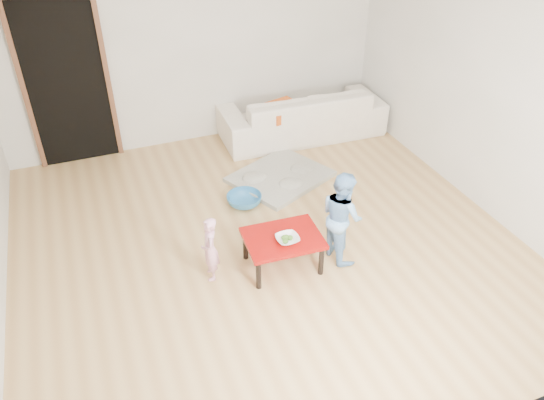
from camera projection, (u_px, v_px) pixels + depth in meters
floor at (265, 241)px, 5.52m from camera, size 5.00×5.00×0.01m
back_wall at (194, 45)px, 6.70m from camera, size 5.00×0.02×2.60m
right_wall at (487, 89)px, 5.54m from camera, size 0.02×5.00×2.60m
doorway at (67, 84)px, 6.36m from camera, size 1.02×0.08×2.11m
sofa at (302, 113)px, 7.31m from camera, size 2.27×0.95×0.65m
cushion at (282, 111)px, 6.98m from camera, size 0.60×0.56×0.13m
red_table at (283, 251)px, 5.11m from camera, size 0.75×0.58×0.36m
bowl at (287, 239)px, 4.93m from camera, size 0.22×0.22×0.05m
broccoli at (287, 239)px, 4.93m from camera, size 0.12×0.12×0.06m
child_pink at (210, 249)px, 4.90m from camera, size 0.20×0.27×0.67m
child_blue at (342, 216)px, 5.08m from camera, size 0.40×0.49×0.95m
basin at (244, 200)px, 6.03m from camera, size 0.40×0.40×0.13m
blanket at (280, 177)px, 6.52m from camera, size 1.37×1.28×0.05m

